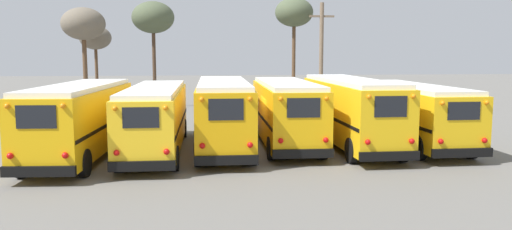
{
  "coord_description": "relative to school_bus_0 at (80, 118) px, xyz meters",
  "views": [
    {
      "loc": [
        -2.29,
        -22.94,
        4.53
      ],
      "look_at": [
        0.0,
        0.31,
        1.62
      ],
      "focal_mm": 35.0,
      "sensor_mm": 36.0,
      "label": 1
    }
  ],
  "objects": [
    {
      "name": "ground_plane",
      "position": [
        7.75,
        0.97,
        -1.74
      ],
      "size": [
        160.0,
        160.0,
        0.0
      ],
      "primitive_type": "plane",
      "color": "#66635E"
    },
    {
      "name": "school_bus_4",
      "position": [
        12.4,
        1.62,
        0.06
      ],
      "size": [
        2.63,
        10.49,
        3.3
      ],
      "color": "yellow",
      "rests_on": "ground"
    },
    {
      "name": "bare_tree_3",
      "position": [
        -4.25,
        19.31,
        5.01
      ],
      "size": [
        3.43,
        3.43,
        8.13
      ],
      "color": "brown",
      "rests_on": "ground"
    },
    {
      "name": "school_bus_5",
      "position": [
        15.5,
        1.59,
        -0.1
      ],
      "size": [
        2.8,
        9.81,
        2.99
      ],
      "color": "yellow",
      "rests_on": "ground"
    },
    {
      "name": "bare_tree_2",
      "position": [
        1.1,
        20.4,
        5.64
      ],
      "size": [
        3.49,
        3.49,
        8.76
      ],
      "color": "#473323",
      "rests_on": "ground"
    },
    {
      "name": "utility_pole",
      "position": [
        13.74,
        13.8,
        2.47
      ],
      "size": [
        1.8,
        0.29,
        8.13
      ],
      "color": "#75604C",
      "rests_on": "ground"
    },
    {
      "name": "school_bus_1",
      "position": [
        3.1,
        1.02,
        -0.09
      ],
      "size": [
        2.48,
        10.58,
        3.02
      ],
      "color": "yellow",
      "rests_on": "ground"
    },
    {
      "name": "school_bus_2",
      "position": [
        6.2,
        1.35,
        0.02
      ],
      "size": [
        2.59,
        9.83,
        3.25
      ],
      "color": "#E5A00C",
      "rests_on": "ground"
    },
    {
      "name": "school_bus_3",
      "position": [
        9.3,
        2.0,
        -0.02
      ],
      "size": [
        2.62,
        9.43,
        3.16
      ],
      "color": "#EAAA0F",
      "rests_on": "ground"
    },
    {
      "name": "school_bus_0",
      "position": [
        0.0,
        0.0,
        0.0
      ],
      "size": [
        3.0,
        9.82,
        3.19
      ],
      "color": "#EAAA0F",
      "rests_on": "ground"
    },
    {
      "name": "bare_tree_1",
      "position": [
        12.02,
        15.5,
        5.71
      ],
      "size": [
        2.86,
        2.86,
        8.63
      ],
      "color": "brown",
      "rests_on": "ground"
    },
    {
      "name": "bare_tree_0",
      "position": [
        -4.13,
        22.85,
        4.04
      ],
      "size": [
        2.73,
        2.73,
        6.88
      ],
      "color": "brown",
      "rests_on": "ground"
    }
  ]
}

